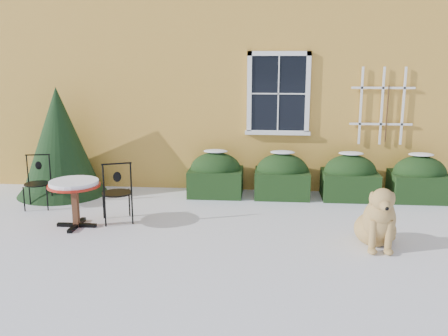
# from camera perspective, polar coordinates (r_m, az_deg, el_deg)

# --- Properties ---
(ground) EXTENTS (80.00, 80.00, 0.00)m
(ground) POSITION_cam_1_polar(r_m,az_deg,el_deg) (7.50, -0.67, -8.42)
(ground) COLOR white
(ground) RESTS_ON ground
(house) EXTENTS (12.40, 8.40, 6.40)m
(house) POSITION_cam_1_polar(r_m,az_deg,el_deg) (13.98, 2.22, 14.81)
(house) COLOR #F3B446
(house) RESTS_ON ground
(hedge_row) EXTENTS (4.95, 0.80, 0.91)m
(hedge_row) POSITION_cam_1_polar(r_m,az_deg,el_deg) (9.83, 10.43, -1.03)
(hedge_row) COLOR black
(hedge_row) RESTS_ON ground
(evergreen_shrub) EXTENTS (1.75, 1.75, 2.12)m
(evergreen_shrub) POSITION_cam_1_polar(r_m,az_deg,el_deg) (10.34, -18.22, 1.78)
(evergreen_shrub) COLOR black
(evergreen_shrub) RESTS_ON ground
(bistro_table) EXTENTS (0.83, 0.83, 0.77)m
(bistro_table) POSITION_cam_1_polar(r_m,az_deg,el_deg) (8.28, -16.74, -2.26)
(bistro_table) COLOR black
(bistro_table) RESTS_ON ground
(patio_chair_near) EXTENTS (0.60, 0.60, 1.04)m
(patio_chair_near) POSITION_cam_1_polar(r_m,az_deg,el_deg) (8.38, -12.12, -2.67)
(patio_chair_near) COLOR black
(patio_chair_near) RESTS_ON ground
(patio_chair_far) EXTENTS (0.51, 0.50, 0.95)m
(patio_chair_far) POSITION_cam_1_polar(r_m,az_deg,el_deg) (9.63, -20.53, -1.47)
(patio_chair_far) COLOR black
(patio_chair_far) RESTS_ON ground
(dog) EXTENTS (0.63, 1.07, 0.95)m
(dog) POSITION_cam_1_polar(r_m,az_deg,el_deg) (7.50, 17.17, -5.89)
(dog) COLOR tan
(dog) RESTS_ON ground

